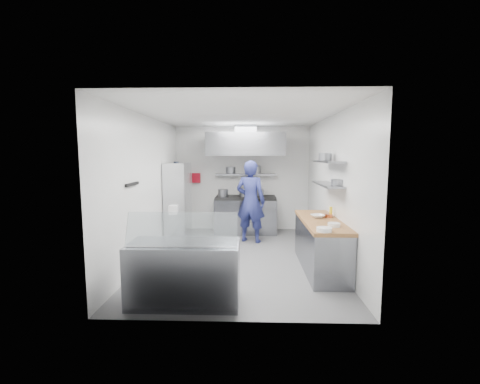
{
  "coord_description": "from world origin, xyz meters",
  "views": [
    {
      "loc": [
        0.22,
        -6.23,
        2.04
      ],
      "look_at": [
        0.0,
        0.6,
        1.25
      ],
      "focal_mm": 24.0,
      "sensor_mm": 36.0,
      "label": 1
    }
  ],
  "objects_px": {
    "gas_range": "(246,216)",
    "chef": "(251,201)",
    "wire_rack": "(178,201)",
    "display_case": "(185,273)"
  },
  "relations": [
    {
      "from": "gas_range",
      "to": "display_case",
      "type": "relative_size",
      "value": 1.07
    },
    {
      "from": "chef",
      "to": "display_case",
      "type": "distance_m",
      "value": 3.36
    },
    {
      "from": "gas_range",
      "to": "wire_rack",
      "type": "relative_size",
      "value": 0.86
    },
    {
      "from": "chef",
      "to": "wire_rack",
      "type": "bearing_deg",
      "value": 12.27
    },
    {
      "from": "gas_range",
      "to": "chef",
      "type": "relative_size",
      "value": 0.83
    },
    {
      "from": "chef",
      "to": "wire_rack",
      "type": "xyz_separation_m",
      "value": [
        -1.76,
        0.22,
        -0.03
      ]
    },
    {
      "from": "gas_range",
      "to": "display_case",
      "type": "distance_m",
      "value": 4.17
    },
    {
      "from": "gas_range",
      "to": "chef",
      "type": "bearing_deg",
      "value": -81.92
    },
    {
      "from": "chef",
      "to": "wire_rack",
      "type": "relative_size",
      "value": 1.04
    },
    {
      "from": "wire_rack",
      "to": "display_case",
      "type": "xyz_separation_m",
      "value": [
        0.85,
        -3.41,
        -0.5
      ]
    }
  ]
}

